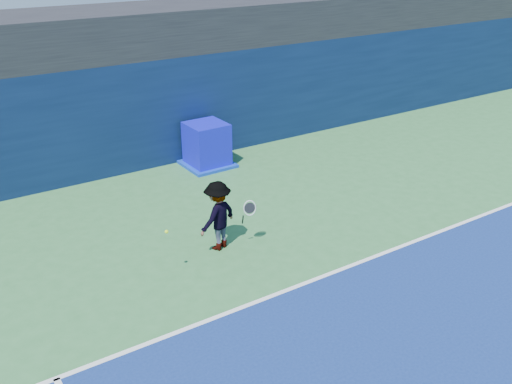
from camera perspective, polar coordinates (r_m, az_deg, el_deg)
ground at (r=9.57m, az=17.97°, el=-16.56°), size 80.00×80.00×0.00m
baseline at (r=11.20m, az=6.21°, el=-8.57°), size 24.00×0.10×0.01m
stadium_band at (r=16.99m, az=-12.06°, el=15.60°), size 36.00×3.00×1.20m
back_wall_assembly at (r=16.53m, az=-10.13°, el=8.03°), size 36.00×1.03×3.00m
equipment_cart at (r=16.22m, az=-4.94°, el=4.55°), size 1.34×1.34×1.26m
tennis_player at (r=11.82m, az=-3.82°, el=-2.38°), size 1.28×0.87×1.51m
tennis_ball at (r=10.79m, az=-8.94°, el=-3.94°), size 0.07×0.07×0.07m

